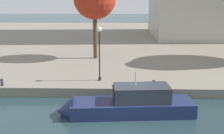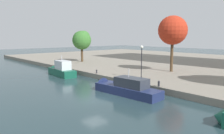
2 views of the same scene
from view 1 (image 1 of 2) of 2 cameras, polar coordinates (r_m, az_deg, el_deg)
The scene contains 5 objects.
dock_promenade at distance 50.73m, azimuth 1.78°, elevation 5.24°, with size 120.00×55.00×0.80m, color gray.
motor_yacht_1 at distance 20.81m, azimuth 2.41°, elevation -7.77°, with size 9.90×3.15×3.99m.
mooring_bollard_0 at distance 26.28m, azimuth -21.01°, elevation -2.76°, with size 0.26×0.26×0.65m.
mooring_bollard_1 at distance 24.20m, azimuth 8.30°, elevation -3.28°, with size 0.28×0.28×0.71m.
lamp_post at distance 25.42m, azimuth -2.53°, elevation 4.16°, with size 0.44×0.44×4.85m.
Camera 1 is at (-0.23, -15.01, 8.47)m, focal length 46.05 mm.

